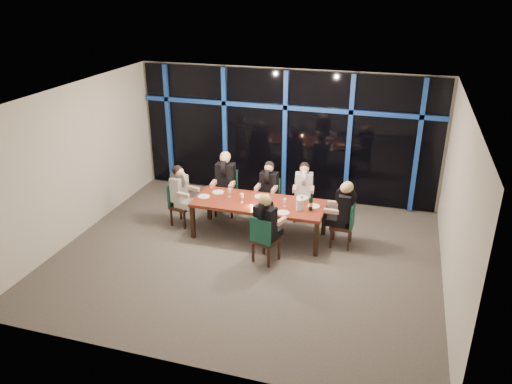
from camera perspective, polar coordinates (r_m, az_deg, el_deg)
room at (r=8.62m, az=-1.15°, el=4.44°), size 7.04×7.00×3.02m
window_wall at (r=11.46m, az=3.44°, el=6.73°), size 6.86×0.43×2.94m
dining_table at (r=9.83m, az=0.34°, el=-1.53°), size 2.60×1.00×0.75m
chair_far_left at (r=10.92m, az=-3.39°, el=0.27°), size 0.49×0.49×0.97m
chair_far_mid at (r=10.71m, az=1.55°, el=-0.49°), size 0.42×0.42×0.88m
chair_far_right at (r=10.71m, az=5.44°, el=-0.59°), size 0.47×0.47×0.88m
chair_end_left at (r=10.54m, az=-8.84°, el=-1.13°), size 0.49×0.49×0.90m
chair_end_right at (r=9.70m, az=10.28°, el=-3.41°), size 0.43×0.43×0.92m
chair_near_mid at (r=8.99m, az=0.89°, el=-5.23°), size 0.54×0.54×0.92m
diner_far_left at (r=10.70m, az=-3.55°, el=2.00°), size 0.50×0.62×0.95m
diner_far_mid at (r=10.50m, az=1.45°, el=1.12°), size 0.44×0.55×0.86m
diner_far_right at (r=10.50m, az=5.49°, el=1.00°), size 0.47×0.58×0.86m
diner_end_left at (r=10.36m, az=-8.62°, el=0.60°), size 0.60×0.49×0.87m
diner_end_right at (r=9.56m, az=9.97°, el=-1.39°), size 0.57×0.46×0.89m
diner_near_mid at (r=8.88m, az=1.19°, el=-2.95°), size 0.55×0.63×0.90m
plate_far_left at (r=10.27m, az=-4.37°, el=-0.02°), size 0.24×0.24×0.01m
plate_far_mid at (r=10.04m, az=0.51°, el=-0.50°), size 0.24×0.24×0.01m
plate_far_right at (r=10.02m, az=5.32°, el=-0.67°), size 0.24×0.24×0.01m
plate_end_left at (r=10.09m, az=-5.99°, el=-0.51°), size 0.24×0.24×0.01m
plate_end_right at (r=9.68m, az=6.62°, el=-1.62°), size 0.24×0.24×0.01m
plate_near_mid at (r=9.36m, az=3.11°, el=-2.39°), size 0.24×0.24×0.01m
wine_bottle at (r=9.47m, az=6.28°, el=-1.37°), size 0.08×0.08×0.34m
water_pitcher at (r=9.46m, az=4.98°, el=-1.48°), size 0.14×0.12×0.22m
tea_light at (r=9.61m, az=-0.49°, el=-1.60°), size 0.05×0.05×0.03m
wine_glass_a at (r=9.74m, az=-1.61°, el=-0.47°), size 0.07×0.07×0.19m
wine_glass_b at (r=9.75m, az=1.31°, el=-0.55°), size 0.06×0.06×0.16m
wine_glass_c at (r=9.59m, az=3.31°, el=-1.02°), size 0.06×0.06×0.16m
wine_glass_d at (r=10.00m, az=-3.05°, el=0.10°), size 0.07×0.07×0.17m
wine_glass_e at (r=9.74m, az=5.26°, el=-0.64°), size 0.06×0.06×0.17m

